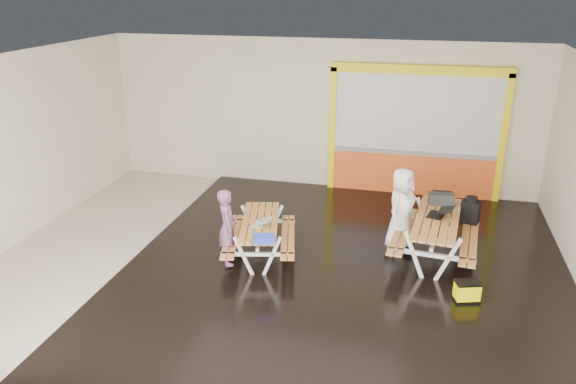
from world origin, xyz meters
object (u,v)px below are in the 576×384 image
(toolbox, at_px, (441,198))
(laptop_right, at_px, (440,213))
(laptop_left, at_px, (261,223))
(fluke_bag, at_px, (467,291))
(backpack, at_px, (470,211))
(blue_pouch, at_px, (264,239))
(picnic_table_left, at_px, (260,230))
(dark_case, at_px, (402,246))
(person_right, at_px, (401,209))
(picnic_table_right, at_px, (436,228))
(person_left, at_px, (228,227))

(toolbox, bearing_deg, laptop_right, -92.96)
(laptop_left, relative_size, fluke_bag, 0.75)
(laptop_left, distance_m, fluke_bag, 3.54)
(laptop_left, xyz_separation_m, backpack, (3.56, 1.47, -0.02))
(blue_pouch, bearing_deg, laptop_right, 28.42)
(picnic_table_left, xyz_separation_m, laptop_left, (0.08, -0.17, 0.21))
(toolbox, relative_size, dark_case, 1.21)
(toolbox, distance_m, backpack, 0.56)
(backpack, height_order, fluke_bag, backpack)
(fluke_bag, bearing_deg, blue_pouch, -178.62)
(person_right, distance_m, blue_pouch, 2.65)
(laptop_left, bearing_deg, blue_pouch, -70.07)
(laptop_right, height_order, backpack, backpack)
(laptop_right, bearing_deg, laptop_left, -163.27)
(picnic_table_right, height_order, blue_pouch, picnic_table_right)
(dark_case, bearing_deg, fluke_bag, -55.29)
(person_left, relative_size, blue_pouch, 4.06)
(picnic_table_right, relative_size, blue_pouch, 6.59)
(picnic_table_right, bearing_deg, fluke_bag, -69.95)
(picnic_table_right, height_order, toolbox, toolbox)
(picnic_table_left, xyz_separation_m, person_right, (2.40, 0.83, 0.31))
(toolbox, relative_size, backpack, 0.87)
(backpack, xyz_separation_m, fluke_bag, (-0.10, -2.00, -0.54))
(person_left, xyz_separation_m, blue_pouch, (0.74, -0.34, 0.02))
(person_right, height_order, backpack, person_right)
(person_right, bearing_deg, laptop_left, 136.10)
(person_right, bearing_deg, toolbox, -31.35)
(picnic_table_right, relative_size, dark_case, 5.67)
(person_left, height_order, backpack, person_left)
(laptop_left, relative_size, blue_pouch, 0.98)
(picnic_table_right, bearing_deg, blue_pouch, -152.49)
(person_left, xyz_separation_m, laptop_right, (3.52, 1.16, 0.13))
(person_right, relative_size, blue_pouch, 4.52)
(picnic_table_left, relative_size, fluke_bag, 4.64)
(laptop_left, relative_size, backpack, 0.61)
(person_right, distance_m, backpack, 1.33)
(laptop_left, bearing_deg, fluke_bag, -8.63)
(dark_case, bearing_deg, blue_pouch, -143.58)
(toolbox, xyz_separation_m, backpack, (0.53, -0.03, -0.18))
(person_left, distance_m, laptop_right, 3.71)
(person_right, distance_m, laptop_left, 2.53)
(toolbox, xyz_separation_m, fluke_bag, (0.43, -2.03, -0.73))
(blue_pouch, bearing_deg, backpack, 31.88)
(picnic_table_left, relative_size, person_right, 1.34)
(laptop_right, bearing_deg, toolbox, 87.04)
(person_right, relative_size, laptop_right, 3.04)
(laptop_right, relative_size, fluke_bag, 1.14)
(picnic_table_left, bearing_deg, picnic_table_right, 12.26)
(picnic_table_left, relative_size, dark_case, 5.23)
(blue_pouch, bearing_deg, toolbox, 36.86)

